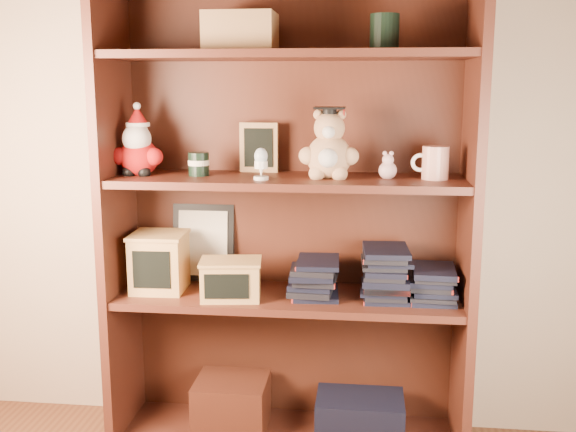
{
  "coord_description": "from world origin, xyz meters",
  "views": [
    {
      "loc": [
        0.04,
        -0.86,
        1.25
      ],
      "look_at": [
        -0.21,
        1.3,
        0.82
      ],
      "focal_mm": 42.0,
      "sensor_mm": 36.0,
      "label": 1
    }
  ],
  "objects_px": {
    "teacher_mug": "(435,163)",
    "treats_box": "(159,261)",
    "bookcase": "(289,225)",
    "grad_teddy_bear": "(329,150)"
  },
  "relations": [
    {
      "from": "teacher_mug",
      "to": "treats_box",
      "type": "bearing_deg",
      "value": -179.95
    },
    {
      "from": "grad_teddy_bear",
      "to": "treats_box",
      "type": "relative_size",
      "value": 1.17
    },
    {
      "from": "teacher_mug",
      "to": "treats_box",
      "type": "xyz_separation_m",
      "value": [
        -0.91,
        -0.0,
        -0.35
      ]
    },
    {
      "from": "bookcase",
      "to": "treats_box",
      "type": "distance_m",
      "value": 0.46
    },
    {
      "from": "grad_teddy_bear",
      "to": "treats_box",
      "type": "distance_m",
      "value": 0.7
    },
    {
      "from": "bookcase",
      "to": "teacher_mug",
      "type": "xyz_separation_m",
      "value": [
        0.47,
        -0.05,
        0.22
      ]
    },
    {
      "from": "treats_box",
      "to": "grad_teddy_bear",
      "type": "bearing_deg",
      "value": -0.62
    },
    {
      "from": "bookcase",
      "to": "treats_box",
      "type": "height_order",
      "value": "bookcase"
    },
    {
      "from": "grad_teddy_bear",
      "to": "bookcase",
      "type": "bearing_deg",
      "value": 157.01
    },
    {
      "from": "bookcase",
      "to": "grad_teddy_bear",
      "type": "bearing_deg",
      "value": -22.99
    }
  ]
}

